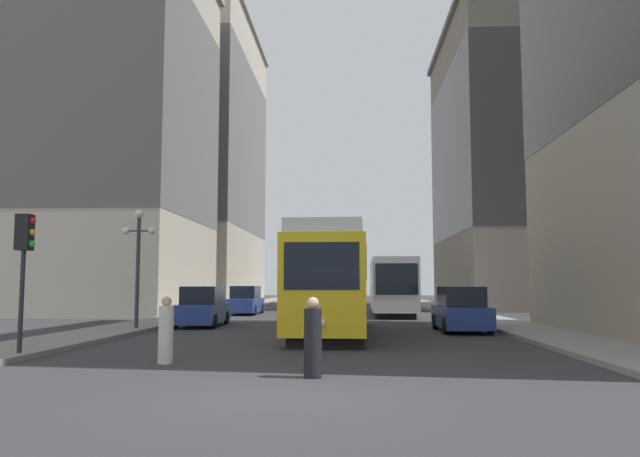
% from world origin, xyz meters
% --- Properties ---
extents(ground_plane, '(200.00, 200.00, 0.00)m').
position_xyz_m(ground_plane, '(0.00, 0.00, 0.00)').
color(ground_plane, '#303033').
extents(sidewalk_left, '(2.66, 120.00, 0.15)m').
position_xyz_m(sidewalk_left, '(-8.28, 40.00, 0.07)').
color(sidewalk_left, gray).
rests_on(sidewalk_left, ground).
extents(sidewalk_right, '(2.66, 120.00, 0.15)m').
position_xyz_m(sidewalk_right, '(8.28, 40.00, 0.07)').
color(sidewalk_right, gray).
rests_on(sidewalk_right, ground).
extents(streetcar, '(2.89, 12.38, 3.89)m').
position_xyz_m(streetcar, '(0.47, 13.26, 2.10)').
color(streetcar, black).
rests_on(streetcar, ground).
extents(transit_bus, '(2.79, 11.39, 3.45)m').
position_xyz_m(transit_bus, '(3.77, 28.20, 1.95)').
color(transit_bus, black).
rests_on(transit_bus, ground).
extents(parked_car_left_near, '(1.90, 4.89, 1.82)m').
position_xyz_m(parked_car_left_near, '(-5.65, 28.56, 0.84)').
color(parked_car_left_near, black).
rests_on(parked_car_left_near, ground).
extents(parked_car_left_mid, '(1.98, 4.72, 1.82)m').
position_xyz_m(parked_car_left_mid, '(-5.65, 17.26, 0.84)').
color(parked_car_left_mid, black).
rests_on(parked_car_left_mid, ground).
extents(parked_car_right_far, '(1.91, 4.33, 1.82)m').
position_xyz_m(parked_car_right_far, '(5.65, 14.56, 0.84)').
color(parked_car_right_far, black).
rests_on(parked_car_right_far, ground).
extents(pedestrian_crossing_near, '(0.37, 0.37, 1.64)m').
position_xyz_m(pedestrian_crossing_near, '(0.40, 2.12, 0.76)').
color(pedestrian_crossing_near, black).
rests_on(pedestrian_crossing_near, ground).
extents(pedestrian_crossing_far, '(0.36, 0.36, 1.61)m').
position_xyz_m(pedestrian_crossing_far, '(-3.29, 4.15, 0.75)').
color(pedestrian_crossing_far, beige).
rests_on(pedestrian_crossing_far, ground).
extents(traffic_light_near_left, '(0.47, 0.36, 3.59)m').
position_xyz_m(traffic_light_near_left, '(-7.33, 4.92, 2.91)').
color(traffic_light_near_left, '#232328').
rests_on(traffic_light_near_left, sidewalk_left).
extents(lamp_post_left_near, '(1.41, 0.36, 4.84)m').
position_xyz_m(lamp_post_left_near, '(-7.55, 13.95, 3.37)').
color(lamp_post_left_near, '#333338').
rests_on(lamp_post_left_near, sidewalk_left).
extents(building_left_corner, '(13.04, 15.13, 25.63)m').
position_xyz_m(building_left_corner, '(-15.83, 30.23, 13.20)').
color(building_left_corner, '#B2A893').
rests_on(building_left_corner, ground).
extents(building_left_midblock, '(14.77, 23.62, 30.47)m').
position_xyz_m(building_left_midblock, '(-16.69, 53.05, 15.71)').
color(building_left_midblock, '#B2A893').
rests_on(building_left_midblock, ground).
extents(building_right_midblock, '(13.19, 20.64, 24.25)m').
position_xyz_m(building_right_midblock, '(15.91, 41.48, 12.48)').
color(building_right_midblock, slate).
rests_on(building_right_midblock, ground).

